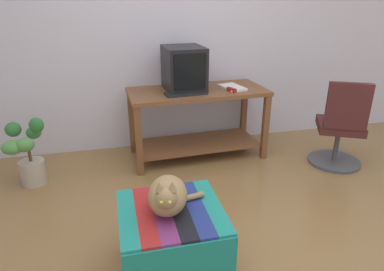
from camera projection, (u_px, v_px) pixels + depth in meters
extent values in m
plane|color=olive|center=(230.00, 259.00, 2.27)|extent=(14.00, 14.00, 0.00)
cube|color=silver|center=(170.00, 27.00, 3.61)|extent=(8.00, 0.10, 2.60)
cube|color=brown|center=(139.00, 142.00, 3.20)|extent=(0.06, 0.06, 0.69)
cube|color=brown|center=(265.00, 128.00, 3.54)|extent=(0.06, 0.06, 0.69)
cube|color=brown|center=(244.00, 112.00, 4.02)|extent=(0.06, 0.06, 0.69)
cube|color=brown|center=(132.00, 123.00, 3.68)|extent=(0.06, 0.06, 0.69)
cube|color=brown|center=(197.00, 143.00, 3.69)|extent=(1.30, 0.59, 0.02)
cube|color=brown|center=(197.00, 92.00, 3.47)|extent=(1.42, 0.68, 0.04)
cube|color=black|center=(184.00, 89.00, 3.47)|extent=(0.28, 0.32, 0.02)
cube|color=black|center=(184.00, 69.00, 3.39)|extent=(0.39, 0.46, 0.43)
cube|color=black|center=(190.00, 72.00, 3.18)|extent=(0.31, 0.03, 0.33)
cube|color=black|center=(186.00, 93.00, 3.30)|extent=(0.41, 0.18, 0.02)
cube|color=white|center=(232.00, 87.00, 3.51)|extent=(0.24, 0.33, 0.02)
cube|color=#7A664C|center=(172.00, 241.00, 2.12)|extent=(0.59, 0.55, 0.42)
cube|color=#1E897A|center=(127.00, 217.00, 1.98)|extent=(0.10, 0.59, 0.02)
cube|color=#AD2323|center=(145.00, 215.00, 2.00)|extent=(0.10, 0.59, 0.02)
cube|color=#7A2D6B|center=(162.00, 212.00, 2.02)|extent=(0.10, 0.59, 0.02)
cube|color=black|center=(179.00, 210.00, 2.04)|extent=(0.10, 0.59, 0.02)
cube|color=navy|center=(196.00, 208.00, 2.06)|extent=(0.10, 0.59, 0.02)
cube|color=#1E897A|center=(212.00, 206.00, 2.09)|extent=(0.10, 0.59, 0.02)
ellipsoid|color=#9E7A4C|center=(168.00, 195.00, 1.99)|extent=(0.29, 0.36, 0.21)
sphere|color=#9E7A4C|center=(166.00, 198.00, 1.86)|extent=(0.13, 0.13, 0.13)
cylinder|color=#9E7A4C|center=(185.00, 199.00, 2.10)|extent=(0.26, 0.09, 0.04)
cone|color=#9E7A4C|center=(159.00, 186.00, 1.83)|extent=(0.05, 0.05, 0.06)
cone|color=#9E7A4C|center=(172.00, 186.00, 1.83)|extent=(0.05, 0.05, 0.06)
sphere|color=#C6D151|center=(161.00, 202.00, 1.80)|extent=(0.02, 0.02, 0.02)
sphere|color=#C6D151|center=(170.00, 202.00, 1.80)|extent=(0.02, 0.02, 0.02)
cylinder|color=#B7A893|center=(33.00, 172.00, 3.14)|extent=(0.22, 0.22, 0.23)
cylinder|color=brown|center=(29.00, 154.00, 3.06)|extent=(0.03, 0.03, 0.14)
ellipsoid|color=#2D7033|center=(36.00, 125.00, 2.98)|extent=(0.13, 0.08, 0.13)
ellipsoid|color=#38843D|center=(34.00, 132.00, 3.10)|extent=(0.13, 0.13, 0.11)
ellipsoid|color=#2D7033|center=(13.00, 129.00, 3.05)|extent=(0.14, 0.13, 0.13)
ellipsoid|color=#4C8E42|center=(13.00, 147.00, 2.90)|extent=(0.18, 0.16, 0.12)
ellipsoid|color=#4C8E42|center=(25.00, 145.00, 2.91)|extent=(0.15, 0.13, 0.13)
cylinder|color=#4C4C51|center=(334.00, 161.00, 3.57)|extent=(0.52, 0.52, 0.03)
cylinder|color=#4C4C51|center=(336.00, 145.00, 3.49)|extent=(0.05, 0.05, 0.34)
cube|color=#471E1E|center=(340.00, 126.00, 3.41)|extent=(0.56, 0.56, 0.08)
cube|color=#471E1E|center=(348.00, 106.00, 3.14)|extent=(0.37, 0.22, 0.44)
cube|color=#A31E1E|center=(232.00, 90.00, 3.39)|extent=(0.08, 0.12, 0.04)
cylinder|color=#B7B7BC|center=(232.00, 86.00, 3.59)|extent=(0.05, 0.14, 0.01)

